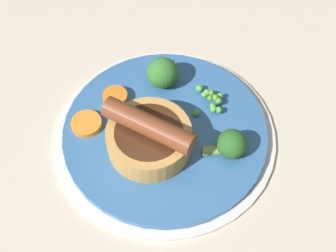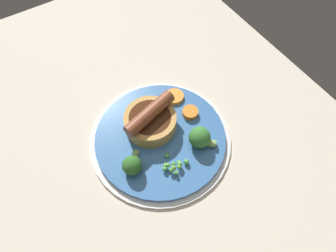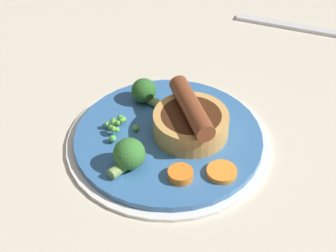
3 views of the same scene
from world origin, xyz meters
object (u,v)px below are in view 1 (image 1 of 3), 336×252
dinner_plate (165,134)px  pea_pile (209,99)px  sausage_pudding (149,137)px  broccoli_floret_far (163,73)px  carrot_slice_0 (86,124)px  carrot_slice_4 (115,97)px  broccoli_floret_near (230,144)px

dinner_plate → pea_pile: size_ratio=5.48×
dinner_plate → sausage_pudding: 4.20cm
sausage_pudding → broccoli_floret_far: 9.88cm
sausage_pudding → broccoli_floret_far: size_ratio=2.34×
broccoli_floret_far → carrot_slice_0: bearing=-53.6°
carrot_slice_0 → carrot_slice_4: 5.07cm
dinner_plate → carrot_slice_0: bearing=-49.6°
carrot_slice_4 → broccoli_floret_far: bearing=160.4°
sausage_pudding → carrot_slice_0: 8.47cm
dinner_plate → carrot_slice_0: size_ratio=7.24×
broccoli_floret_near → sausage_pudding: bearing=169.9°
carrot_slice_0 → pea_pile: bearing=147.0°
dinner_plate → broccoli_floret_near: 8.45cm
dinner_plate → carrot_slice_4: 7.86cm
pea_pile → broccoli_floret_far: (1.63, -6.55, 1.04)cm
pea_pile → dinner_plate: bearing=-9.4°
broccoli_floret_near → broccoli_floret_far: broccoli_floret_far is taller
pea_pile → broccoli_floret_far: broccoli_floret_far is taller
sausage_pudding → carrot_slice_0: bearing=7.9°
sausage_pudding → carrot_slice_4: bearing=-27.9°
broccoli_floret_near → carrot_slice_0: bearing=162.1°
dinner_plate → carrot_slice_0: 9.64cm
sausage_pudding → broccoli_floret_near: 9.32cm
sausage_pudding → dinner_plate: bearing=-98.7°
dinner_plate → broccoli_floret_far: size_ratio=5.67×
sausage_pudding → broccoli_floret_near: size_ratio=2.39×
broccoli_floret_far → dinner_plate: bearing=2.7°
sausage_pudding → carrot_slice_4: (-1.79, -7.99, -1.59)cm
sausage_pudding → carrot_slice_0: (3.26, -7.62, -1.77)cm
pea_pile → carrot_slice_0: size_ratio=1.32×
pea_pile → carrot_slice_0: (12.90, -8.39, -0.52)cm
broccoli_floret_far → broccoli_floret_near: bearing=36.6°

